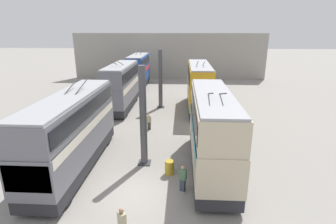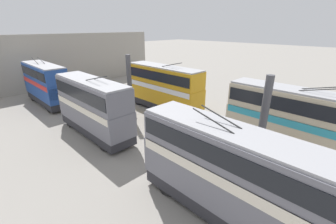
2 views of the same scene
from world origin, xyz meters
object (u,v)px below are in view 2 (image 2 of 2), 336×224
(person_aisle_midway, at_px, (179,136))
(person_by_left_row, at_px, (321,167))
(bus_right_far, at_px, (45,82))
(bus_right_mid, at_px, (93,104))
(bus_right_near, at_px, (237,174))
(bus_left_near, at_px, (293,118))
(bus_left_far, at_px, (164,86))
(oil_drum, at_px, (286,166))

(person_aisle_midway, xyz_separation_m, person_by_left_row, (-9.72, -3.17, 0.05))
(bus_right_far, height_order, person_aisle_midway, bus_right_far)
(bus_right_mid, distance_m, person_by_left_row, 18.13)
(person_aisle_midway, height_order, person_by_left_row, person_by_left_row)
(bus_right_near, height_order, bus_right_far, bus_right_far)
(person_aisle_midway, bearing_deg, bus_left_near, 37.36)
(bus_left_far, distance_m, bus_right_far, 15.04)
(bus_right_mid, bearing_deg, bus_right_far, 0.00)
(bus_left_far, height_order, oil_drum, bus_left_far)
(bus_right_far, relative_size, person_by_left_row, 5.61)
(bus_left_near, distance_m, bus_right_far, 27.60)
(bus_left_far, xyz_separation_m, person_aisle_midway, (-7.06, 5.02, -2.17))
(person_by_left_row, bearing_deg, oil_drum, 47.91)
(bus_left_far, bearing_deg, person_aisle_midway, 144.57)
(bus_right_near, height_order, person_aisle_midway, bus_right_near)
(bus_left_far, xyz_separation_m, oil_drum, (-14.94, 2.71, -2.51))
(bus_left_far, distance_m, bus_right_near, 17.08)
(bus_right_mid, bearing_deg, bus_left_near, -146.64)
(bus_left_near, relative_size, oil_drum, 10.70)
(bus_left_near, height_order, bus_right_near, bus_left_near)
(bus_left_near, height_order, bus_right_mid, bus_left_near)
(person_aisle_midway, bearing_deg, bus_left_far, 146.30)
(bus_left_near, xyz_separation_m, bus_left_far, (14.07, 0.00, 0.01))
(bus_left_far, relative_size, person_by_left_row, 6.28)
(bus_left_near, distance_m, bus_right_near, 9.09)
(bus_right_far, bearing_deg, bus_left_far, -142.88)
(bus_right_mid, xyz_separation_m, person_aisle_midway, (-6.78, -4.06, -2.15))
(bus_left_far, height_order, bus_right_mid, bus_left_far)
(bus_left_near, xyz_separation_m, person_by_left_row, (-2.71, 1.85, -2.11))
(bus_right_mid, bearing_deg, bus_left_far, -88.24)
(person_by_left_row, distance_m, oil_drum, 2.06)
(bus_left_near, height_order, oil_drum, bus_left_near)
(bus_left_near, bearing_deg, bus_left_far, 0.00)
(person_aisle_midway, bearing_deg, bus_right_near, -26.97)
(bus_right_mid, relative_size, bus_right_far, 1.03)
(bus_left_near, bearing_deg, person_aisle_midway, 35.62)
(bus_left_near, xyz_separation_m, bus_right_far, (26.06, 9.08, -0.03))
(person_aisle_midway, bearing_deg, bus_right_mid, -147.38)
(bus_left_near, xyz_separation_m, oil_drum, (-0.87, 2.71, -2.51))
(person_by_left_row, bearing_deg, bus_left_far, 16.69)
(bus_left_far, xyz_separation_m, bus_right_near, (-14.47, 9.08, -0.07))
(bus_left_far, height_order, person_aisle_midway, bus_left_far)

